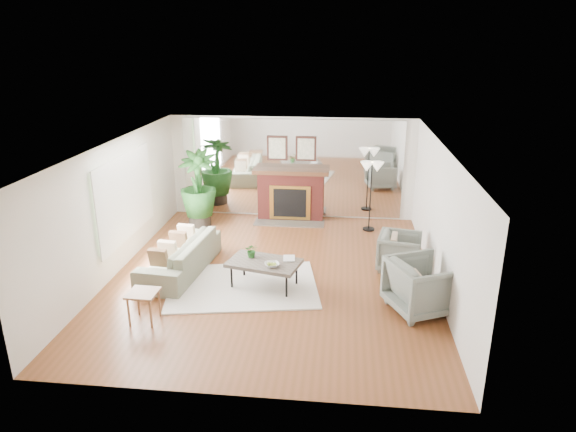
# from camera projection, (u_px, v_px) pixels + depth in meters

# --- Properties ---
(ground) EXTENTS (7.00, 7.00, 0.00)m
(ground) POSITION_uv_depth(u_px,v_px,m) (273.00, 275.00, 9.77)
(ground) COLOR brown
(ground) RESTS_ON ground
(wall_left) EXTENTS (0.02, 7.00, 2.50)m
(wall_left) POSITION_uv_depth(u_px,v_px,m) (116.00, 208.00, 9.67)
(wall_left) COLOR white
(wall_left) RESTS_ON ground
(wall_right) EXTENTS (0.02, 7.00, 2.50)m
(wall_right) POSITION_uv_depth(u_px,v_px,m) (440.00, 219.00, 9.06)
(wall_right) COLOR white
(wall_right) RESTS_ON ground
(wall_back) EXTENTS (6.00, 0.02, 2.50)m
(wall_back) POSITION_uv_depth(u_px,v_px,m) (292.00, 168.00, 12.64)
(wall_back) COLOR white
(wall_back) RESTS_ON ground
(mirror_panel) EXTENTS (5.40, 0.04, 2.40)m
(mirror_panel) POSITION_uv_depth(u_px,v_px,m) (292.00, 168.00, 12.62)
(mirror_panel) COLOR silver
(mirror_panel) RESTS_ON wall_back
(window_panel) EXTENTS (0.04, 2.40, 1.50)m
(window_panel) POSITION_uv_depth(u_px,v_px,m) (125.00, 197.00, 10.01)
(window_panel) COLOR #B2E09E
(window_panel) RESTS_ON wall_left
(fireplace) EXTENTS (1.85, 0.83, 2.05)m
(fireplace) POSITION_uv_depth(u_px,v_px,m) (291.00, 194.00, 12.62)
(fireplace) COLOR maroon
(fireplace) RESTS_ON ground
(area_rug) EXTENTS (2.95, 2.34, 0.03)m
(area_rug) POSITION_uv_depth(u_px,v_px,m) (243.00, 286.00, 9.34)
(area_rug) COLOR white
(area_rug) RESTS_ON ground
(coffee_table) EXTENTS (1.40, 1.02, 0.50)m
(coffee_table) POSITION_uv_depth(u_px,v_px,m) (264.00, 264.00, 9.18)
(coffee_table) COLOR #564E44
(coffee_table) RESTS_ON ground
(sofa) EXTENTS (1.10, 2.34, 0.66)m
(sofa) POSITION_uv_depth(u_px,v_px,m) (180.00, 256.00, 9.84)
(sofa) COLOR slate
(sofa) RESTS_ON ground
(armchair_back) EXTENTS (0.94, 0.92, 0.73)m
(armchair_back) POSITION_uv_depth(u_px,v_px,m) (400.00, 252.00, 9.93)
(armchair_back) COLOR slate
(armchair_back) RESTS_ON ground
(armchair_front) EXTENTS (1.30, 1.29, 0.90)m
(armchair_front) POSITION_uv_depth(u_px,v_px,m) (422.00, 286.00, 8.37)
(armchair_front) COLOR slate
(armchair_front) RESTS_ON ground
(side_table) EXTENTS (0.46, 0.46, 0.51)m
(side_table) POSITION_uv_depth(u_px,v_px,m) (143.00, 297.00, 8.06)
(side_table) COLOR brown
(side_table) RESTS_ON ground
(potted_ficus) EXTENTS (0.91, 0.91, 1.83)m
(potted_ficus) POSITION_uv_depth(u_px,v_px,m) (198.00, 186.00, 12.07)
(potted_ficus) COLOR black
(potted_ficus) RESTS_ON ground
(floor_lamp) EXTENTS (0.53, 0.30, 1.64)m
(floor_lamp) POSITION_uv_depth(u_px,v_px,m) (372.00, 172.00, 11.64)
(floor_lamp) COLOR black
(floor_lamp) RESTS_ON ground
(tabletop_plant) EXTENTS (0.26, 0.23, 0.26)m
(tabletop_plant) POSITION_uv_depth(u_px,v_px,m) (252.00, 250.00, 9.30)
(tabletop_plant) COLOR #285E22
(tabletop_plant) RESTS_ON coffee_table
(fruit_bowl) EXTENTS (0.32, 0.32, 0.06)m
(fruit_bowl) POSITION_uv_depth(u_px,v_px,m) (272.00, 265.00, 8.96)
(fruit_bowl) COLOR brown
(fruit_bowl) RESTS_ON coffee_table
(book) EXTENTS (0.24, 0.31, 0.02)m
(book) POSITION_uv_depth(u_px,v_px,m) (283.00, 258.00, 9.26)
(book) COLOR brown
(book) RESTS_ON coffee_table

